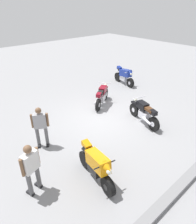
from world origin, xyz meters
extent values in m
plane|color=gray|center=(0.00, 0.00, 0.00)|extent=(40.00, 40.00, 0.00)
cylinder|color=black|center=(-1.30, 0.81, 0.32)|extent=(0.29, 0.65, 0.64)
cylinder|color=black|center=(-0.91, 2.21, 0.32)|extent=(0.29, 0.65, 0.64)
cylinder|color=silver|center=(-1.30, 0.81, 0.32)|extent=(0.20, 0.25, 0.22)
cylinder|color=silver|center=(-0.91, 2.21, 0.32)|extent=(0.20, 0.25, 0.22)
cube|color=silver|center=(-1.09, 1.56, 0.42)|extent=(0.42, 0.61, 0.32)
cube|color=black|center=(-1.14, 1.37, 0.82)|extent=(0.46, 0.63, 0.30)
cube|color=black|center=(-1.30, 0.81, 0.67)|extent=(0.27, 0.47, 0.08)
cube|color=#4C2D19|center=(-1.02, 1.80, 0.84)|extent=(0.41, 0.65, 0.12)
cube|color=black|center=(-0.94, 2.09, 0.82)|extent=(0.30, 0.37, 0.18)
cylinder|color=silver|center=(-0.82, 1.90, 0.37)|extent=(0.25, 0.57, 0.16)
cylinder|color=silver|center=(-1.23, 1.05, 1.07)|extent=(0.68, 0.22, 0.04)
sphere|color=silver|center=(-1.29, 0.84, 0.87)|extent=(0.16, 0.16, 0.16)
cylinder|color=black|center=(2.88, 3.30, 0.30)|extent=(0.27, 0.62, 0.60)
cylinder|color=black|center=(2.63, 1.97, 0.30)|extent=(0.33, 0.63, 0.60)
cylinder|color=black|center=(2.88, 3.30, 0.30)|extent=(0.22, 0.24, 0.21)
cylinder|color=black|center=(2.63, 1.97, 0.30)|extent=(0.22, 0.24, 0.21)
cube|color=black|center=(2.75, 2.59, 0.40)|extent=(0.38, 0.60, 0.32)
cube|color=orange|center=(2.78, 2.73, 0.80)|extent=(0.54, 1.04, 0.57)
cone|color=orange|center=(2.87, 3.24, 0.95)|extent=(0.40, 0.41, 0.39)
cube|color=black|center=(2.70, 2.34, 0.87)|extent=(0.37, 0.64, 0.12)
cube|color=orange|center=(2.65, 2.04, 0.95)|extent=(0.28, 0.38, 0.23)
cylinder|color=black|center=(2.74, 2.08, 0.77)|extent=(0.16, 0.41, 0.17)
cylinder|color=black|center=(2.58, 2.11, 0.77)|extent=(0.16, 0.41, 0.17)
cylinder|color=black|center=(2.85, 3.11, 0.97)|extent=(0.69, 0.16, 0.04)
sphere|color=silver|center=(2.89, 3.32, 0.90)|extent=(0.16, 0.16, 0.16)
cylinder|color=black|center=(-4.00, -1.75, 0.30)|extent=(0.28, 0.62, 0.60)
cylinder|color=black|center=(-4.27, -3.07, 0.30)|extent=(0.34, 0.63, 0.60)
cylinder|color=silver|center=(-4.00, -1.75, 0.30)|extent=(0.22, 0.24, 0.21)
cylinder|color=silver|center=(-4.27, -3.07, 0.30)|extent=(0.22, 0.24, 0.21)
cube|color=silver|center=(-4.14, -2.46, 0.40)|extent=(0.39, 0.60, 0.32)
cube|color=navy|center=(-4.11, -2.31, 0.80)|extent=(0.55, 1.04, 0.57)
cone|color=navy|center=(-4.01, -1.80, 0.95)|extent=(0.40, 0.42, 0.39)
cube|color=black|center=(-4.19, -2.70, 0.87)|extent=(0.38, 0.64, 0.12)
cube|color=navy|center=(-4.25, -2.99, 0.95)|extent=(0.29, 0.38, 0.23)
cylinder|color=silver|center=(-4.17, -2.96, 0.77)|extent=(0.17, 0.41, 0.17)
cylinder|color=silver|center=(-4.32, -2.93, 0.77)|extent=(0.17, 0.41, 0.17)
cylinder|color=silver|center=(-4.04, -1.94, 0.97)|extent=(0.69, 0.18, 0.04)
sphere|color=silver|center=(-3.99, -1.72, 0.90)|extent=(0.16, 0.16, 0.16)
cylinder|color=black|center=(-1.55, -1.49, 0.32)|extent=(0.61, 0.44, 0.64)
cylinder|color=black|center=(-0.32, -0.73, 0.32)|extent=(0.61, 0.44, 0.64)
cylinder|color=silver|center=(-1.55, -1.49, 0.32)|extent=(0.26, 0.24, 0.22)
cylinder|color=silver|center=(-0.32, -0.73, 0.32)|extent=(0.26, 0.24, 0.22)
cube|color=silver|center=(-0.89, -1.09, 0.42)|extent=(0.62, 0.53, 0.32)
cube|color=maroon|center=(-1.06, -1.19, 0.82)|extent=(0.64, 0.57, 0.30)
cube|color=maroon|center=(-1.55, -1.49, 0.67)|extent=(0.46, 0.37, 0.08)
cube|color=black|center=(-0.68, -0.96, 0.84)|extent=(0.65, 0.54, 0.12)
cube|color=maroon|center=(-0.42, -0.80, 0.82)|extent=(0.39, 0.36, 0.18)
cylinder|color=silver|center=(-0.46, -1.02, 0.37)|extent=(0.53, 0.38, 0.16)
cylinder|color=silver|center=(-1.34, -1.36, 1.07)|extent=(0.40, 0.62, 0.04)
sphere|color=silver|center=(-1.53, -1.48, 0.87)|extent=(0.16, 0.16, 0.16)
cylinder|color=#59595B|center=(3.32, -0.12, 0.41)|extent=(0.18, 0.18, 0.82)
cube|color=black|center=(3.35, -0.07, 0.04)|extent=(0.22, 0.27, 0.08)
cylinder|color=#59595B|center=(3.04, 0.05, 0.41)|extent=(0.18, 0.18, 0.82)
cube|color=black|center=(3.07, 0.10, 0.04)|extent=(0.22, 0.27, 0.08)
cube|color=#99999E|center=(3.18, -0.03, 1.11)|extent=(0.51, 0.43, 0.58)
cylinder|color=brown|center=(3.41, -0.18, 1.13)|extent=(0.12, 0.12, 0.55)
cylinder|color=brown|center=(2.94, 0.11, 1.13)|extent=(0.12, 0.12, 0.55)
sphere|color=brown|center=(3.18, -0.03, 1.54)|extent=(0.22, 0.22, 0.22)
cylinder|color=#59595B|center=(4.26, 1.75, 0.42)|extent=(0.16, 0.16, 0.84)
cube|color=black|center=(4.28, 1.69, 0.04)|extent=(0.18, 0.28, 0.08)
cylinder|color=#59595B|center=(4.58, 1.86, 0.42)|extent=(0.16, 0.16, 0.84)
cube|color=black|center=(4.60, 1.80, 0.04)|extent=(0.18, 0.28, 0.08)
cube|color=silver|center=(4.42, 1.80, 1.14)|extent=(0.52, 0.36, 0.59)
cylinder|color=brown|center=(4.15, 1.72, 1.15)|extent=(0.11, 0.11, 0.56)
cylinder|color=brown|center=(4.69, 1.89, 1.15)|extent=(0.11, 0.11, 0.56)
sphere|color=brown|center=(4.42, 1.80, 1.58)|extent=(0.23, 0.23, 0.23)
camera|label=1|loc=(5.83, 6.18, 5.02)|focal=32.73mm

